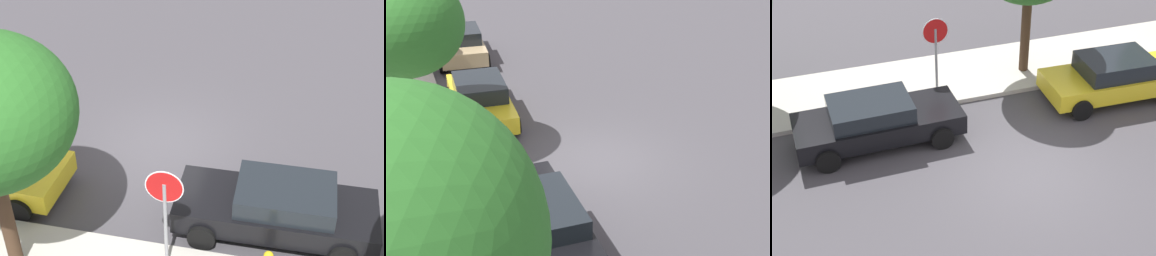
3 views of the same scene
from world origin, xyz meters
TOP-DOWN VIEW (x-y plane):
  - ground_plane at (0.00, 0.00)m, footprint 60.00×60.00m
  - sidewalk_curb at (0.00, 5.32)m, footprint 32.00×3.09m
  - stop_sign at (-1.25, 4.27)m, footprint 0.78×0.08m
  - parked_car_black at (-3.44, 2.64)m, footprint 4.56×2.03m
  - parked_car_yellow at (3.92, 2.67)m, footprint 4.41×2.12m
  - parked_car_tan at (10.08, 2.41)m, footprint 4.35×2.19m
  - street_tree_near_corner at (1.83, 4.89)m, footprint 3.30×3.30m
  - street_tree_mid_block at (-7.49, 5.62)m, footprint 4.02×4.02m
  - fire_hydrant at (-3.39, 4.06)m, footprint 0.30×0.22m

SIDE VIEW (x-z plane):
  - ground_plane at x=0.00m, z-range 0.00..0.00m
  - sidewalk_curb at x=0.00m, z-range 0.00..0.14m
  - fire_hydrant at x=-3.39m, z-range 0.00..0.72m
  - parked_car_black at x=-3.44m, z-range 0.03..1.36m
  - parked_car_yellow at x=3.92m, z-range 0.02..1.40m
  - parked_car_tan at x=10.08m, z-range 0.01..1.42m
  - stop_sign at x=-1.25m, z-range 0.51..3.19m
  - street_tree_mid_block at x=-7.49m, z-range 0.81..6.67m
  - street_tree_near_corner at x=1.83m, z-range 1.26..6.74m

